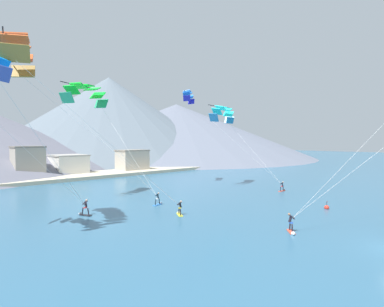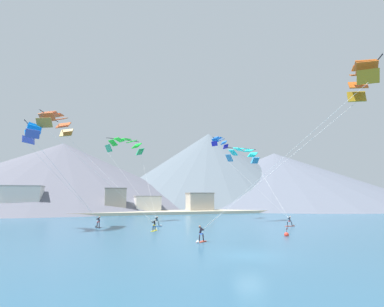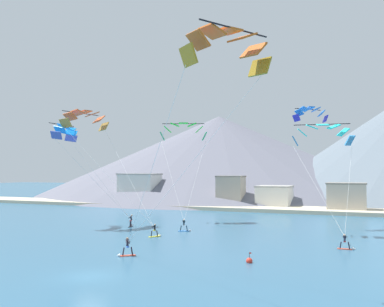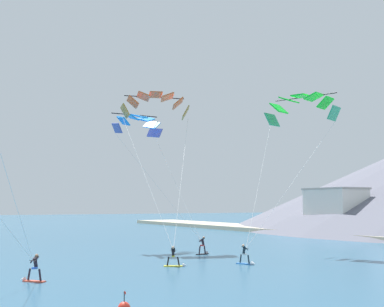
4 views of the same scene
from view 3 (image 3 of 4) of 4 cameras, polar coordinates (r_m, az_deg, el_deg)
The scene contains 19 objects.
ground_plane at distance 34.01m, azimuth -13.49°, elevation -15.66°, with size 400.00×400.00×0.00m, color #2D5B7A.
kitesurfer_near_lead at distance 40.99m, azimuth -8.88°, elevation -12.64°, with size 1.57×1.46×1.76m.
kitesurfer_near_trail at distance 61.67m, azimuth -8.14°, elevation -9.13°, with size 1.02×1.76×1.78m.
kitesurfer_mid_center at distance 56.52m, azimuth -0.86°, elevation -9.87°, with size 1.78×0.92×1.65m.
kitesurfer_far_left at distance 46.44m, azimuth 19.99°, elevation -11.41°, with size 1.74×0.57×1.63m.
kitesurfer_far_right at distance 52.18m, azimuth -4.81°, elevation -10.52°, with size 1.23×1.70×1.63m.
parafoil_kite_near_lead at distance 27.59m, azimuth 4.57°, elevation 14.03°, with size 15.00×12.19×15.43m.
parafoil_kite_near_trail at distance 64.29m, azimuth -16.48°, elevation 2.87°, with size 10.90×6.22×13.28m.
parafoil_kite_mid_center at distance 67.29m, azimuth -1.15°, elevation 3.23°, with size 8.11×12.21×14.21m.
parafoil_kite_far_left at distance 55.85m, azimuth 17.02°, elevation 2.74°, with size 7.60×11.43×12.60m.
parafoil_kite_far_right at distance 63.45m, azimuth -14.07°, elevation 4.59°, with size 15.69×8.55×15.31m.
parafoil_kite_distant_high_outer at distance 62.73m, azimuth 15.49°, elevation 5.28°, with size 4.73×4.27×2.19m.
race_marker_buoy at distance 38.06m, azimuth 7.65°, elevation -14.01°, with size 0.56×0.56×1.02m.
shoreline_strip at distance 86.88m, azimuth 9.58°, elevation -7.25°, with size 180.00×10.00×0.70m, color beige.
shore_building_harbour_front at distance 91.29m, azimuth 10.94°, elevation -5.72°, with size 7.05×7.10×4.76m.
shore_building_promenade_mid at distance 91.37m, azimuth 5.20°, elevation -5.10°, with size 5.66×4.47×6.83m.
shore_building_quay_east at distance 86.09m, azimuth 19.93°, elevation -5.54°, with size 7.22×5.18×5.62m.
shore_building_quay_west at distance 100.32m, azimuth -7.01°, elevation -4.72°, with size 9.14×6.01×7.24m.
mountain_peak_west_ridge at distance 143.50m, azimuth 3.67°, elevation -0.22°, with size 117.43×117.43×26.16m.
Camera 3 is at (19.36, -26.83, 7.90)m, focal length 40.00 mm.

